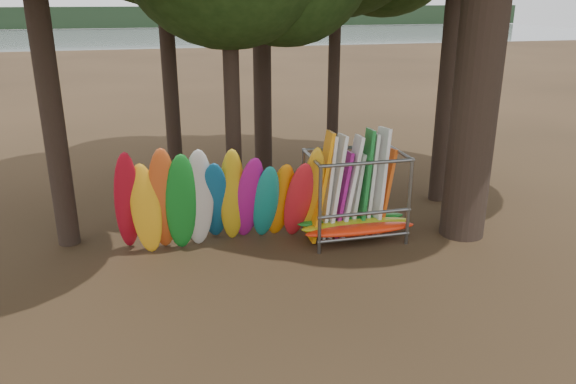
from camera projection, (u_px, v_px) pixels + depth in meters
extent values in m
plane|color=#47331E|center=(307.00, 268.00, 13.22)|extent=(120.00, 120.00, 0.00)
plane|color=gray|center=(174.00, 48.00, 68.20)|extent=(160.00, 160.00, 0.00)
cube|color=black|center=(161.00, 17.00, 113.36)|extent=(160.00, 4.00, 4.00)
cylinder|color=black|center=(38.00, 15.00, 12.71)|extent=(0.55, 0.55, 11.30)
cylinder|color=black|center=(166.00, 20.00, 16.09)|extent=(0.45, 0.45, 10.83)
cylinder|color=black|center=(261.00, 6.00, 18.14)|extent=(0.61, 0.61, 11.50)
cylinder|color=black|center=(335.00, 29.00, 18.16)|extent=(0.39, 0.39, 10.11)
cylinder|color=black|center=(231.00, 61.00, 14.69)|extent=(0.43, 0.43, 8.92)
cylinder|color=black|center=(453.00, 8.00, 15.80)|extent=(0.47, 0.47, 11.46)
ellipsoid|color=red|center=(127.00, 203.00, 13.23)|extent=(0.76, 1.78, 3.01)
ellipsoid|color=yellow|center=(146.00, 210.00, 13.29)|extent=(0.83, 1.07, 2.60)
ellipsoid|color=#DE5721|center=(163.00, 201.00, 13.33)|extent=(0.74, 1.53, 3.03)
ellipsoid|color=#157E26|center=(181.00, 204.00, 13.38)|extent=(0.83, 1.36, 2.85)
ellipsoid|color=beige|center=(198.00, 200.00, 13.53)|extent=(0.76, 1.35, 2.91)
ellipsoid|color=#115B8E|center=(215.00, 202.00, 13.87)|extent=(0.84, 1.87, 2.62)
ellipsoid|color=gold|center=(232.00, 197.00, 13.80)|extent=(0.76, 1.61, 2.91)
ellipsoid|color=#AD1689|center=(249.00, 199.00, 13.92)|extent=(0.79, 1.80, 2.73)
ellipsoid|color=teal|center=(266.00, 203.00, 14.01)|extent=(0.69, 1.69, 2.49)
ellipsoid|color=orange|center=(280.00, 201.00, 14.26)|extent=(0.77, 1.43, 2.40)
ellipsoid|color=red|center=(298.00, 201.00, 14.15)|extent=(0.72, 1.45, 2.47)
ellipsoid|color=gold|center=(312.00, 193.00, 14.33)|extent=(0.60, 1.06, 2.70)
ellipsoid|color=red|center=(361.00, 229.00, 14.33)|extent=(2.95, 0.55, 0.24)
ellipsoid|color=#B3B818|center=(356.00, 225.00, 14.63)|extent=(2.98, 0.55, 0.24)
ellipsoid|color=#1A7923|center=(351.00, 219.00, 14.97)|extent=(2.99, 0.55, 0.24)
ellipsoid|color=red|center=(347.00, 215.00, 15.27)|extent=(2.59, 0.55, 0.24)
cube|color=orange|center=(321.00, 187.00, 14.34)|extent=(0.65, 0.77, 2.89)
cube|color=white|center=(326.00, 187.00, 14.58)|extent=(0.47, 0.81, 2.74)
cube|color=silver|center=(335.00, 187.00, 14.52)|extent=(0.54, 0.79, 2.77)
cube|color=#A11A84|center=(341.00, 194.00, 14.72)|extent=(0.53, 0.76, 2.30)
cube|color=white|center=(350.00, 187.00, 14.59)|extent=(0.64, 0.76, 2.72)
cube|color=white|center=(354.00, 194.00, 14.86)|extent=(0.44, 0.75, 2.23)
cube|color=#1B7930|center=(365.00, 184.00, 14.63)|extent=(0.43, 0.78, 2.88)
cube|color=white|center=(369.00, 184.00, 14.84)|extent=(0.41, 0.77, 2.74)
cube|color=white|center=(379.00, 183.00, 14.71)|extent=(0.42, 0.82, 2.89)
cube|color=orange|center=(383.00, 190.00, 14.98)|extent=(0.54, 0.79, 2.31)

